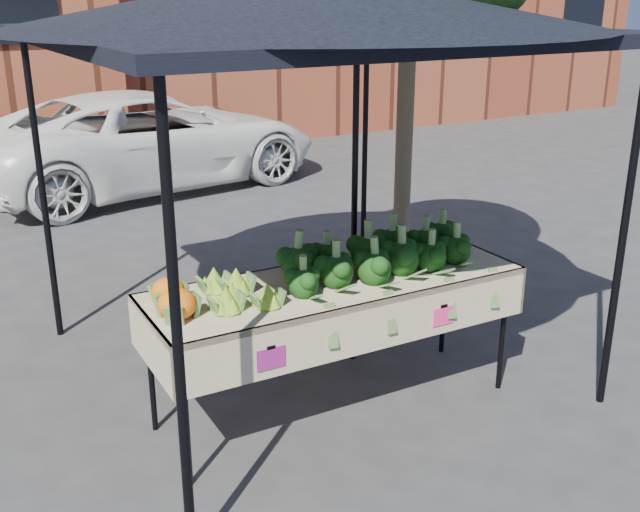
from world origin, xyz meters
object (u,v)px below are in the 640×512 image
(street_tree, at_px, (406,91))
(vehicle, at_px, (139,7))
(canopy, at_px, (305,183))
(table, at_px, (336,346))

(street_tree, bearing_deg, vehicle, 92.81)
(canopy, distance_m, street_tree, 1.18)
(table, bearing_deg, canopy, 78.29)
(canopy, bearing_deg, vehicle, 82.57)
(street_tree, bearing_deg, canopy, -165.18)
(canopy, distance_m, vehicle, 5.90)
(table, xyz_separation_m, canopy, (0.13, 0.62, 0.92))
(table, relative_size, street_tree, 0.64)
(vehicle, xyz_separation_m, street_tree, (0.27, -5.49, -0.51))
(canopy, relative_size, street_tree, 0.84)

